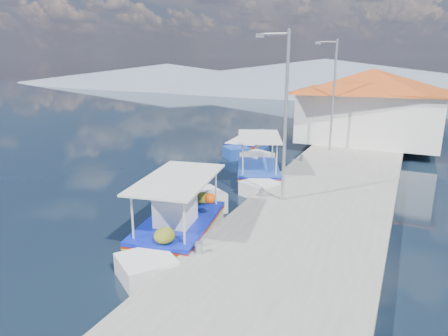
% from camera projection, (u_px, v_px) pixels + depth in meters
% --- Properties ---
extents(ground, '(160.00, 160.00, 0.00)m').
position_uv_depth(ground, '(148.00, 211.00, 15.18)').
color(ground, black).
rests_on(ground, ground).
extents(quay, '(5.00, 44.00, 0.50)m').
position_uv_depth(quay, '(337.00, 181.00, 17.95)').
color(quay, '#9B9891').
rests_on(quay, ground).
extents(bollards, '(0.20, 17.20, 0.30)m').
position_uv_depth(bollards, '(287.00, 171.00, 18.04)').
color(bollards, '#A5A8AD').
rests_on(bollards, quay).
extents(main_caique, '(2.79, 6.73, 2.25)m').
position_uv_depth(main_caique, '(181.00, 225.00, 12.81)').
color(main_caique, white).
rests_on(main_caique, ground).
extents(caique_green_canopy, '(3.33, 5.78, 2.33)m').
position_uv_depth(caique_green_canopy, '(259.00, 173.00, 18.93)').
color(caique_green_canopy, white).
rests_on(caique_green_canopy, ground).
extents(caique_blue_hull, '(1.96, 6.03, 1.07)m').
position_uv_depth(caique_blue_hull, '(249.00, 145.00, 24.93)').
color(caique_blue_hull, '#1B42A5').
rests_on(caique_blue_hull, ground).
extents(harbor_building, '(10.49, 10.49, 4.40)m').
position_uv_depth(harbor_building, '(371.00, 104.00, 25.00)').
color(harbor_building, silver).
rests_on(harbor_building, quay).
extents(lamp_post_near, '(1.21, 0.14, 6.00)m').
position_uv_depth(lamp_post_near, '(283.00, 109.00, 14.06)').
color(lamp_post_near, '#A5A8AD').
rests_on(lamp_post_near, quay).
extents(lamp_post_far, '(1.21, 0.14, 6.00)m').
position_uv_depth(lamp_post_far, '(332.00, 90.00, 21.91)').
color(lamp_post_far, '#A5A8AD').
rests_on(lamp_post_far, quay).
extents(mountain_ridge, '(171.40, 96.00, 5.50)m').
position_uv_depth(mountain_ridge, '(401.00, 81.00, 60.85)').
color(mountain_ridge, slate).
rests_on(mountain_ridge, ground).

